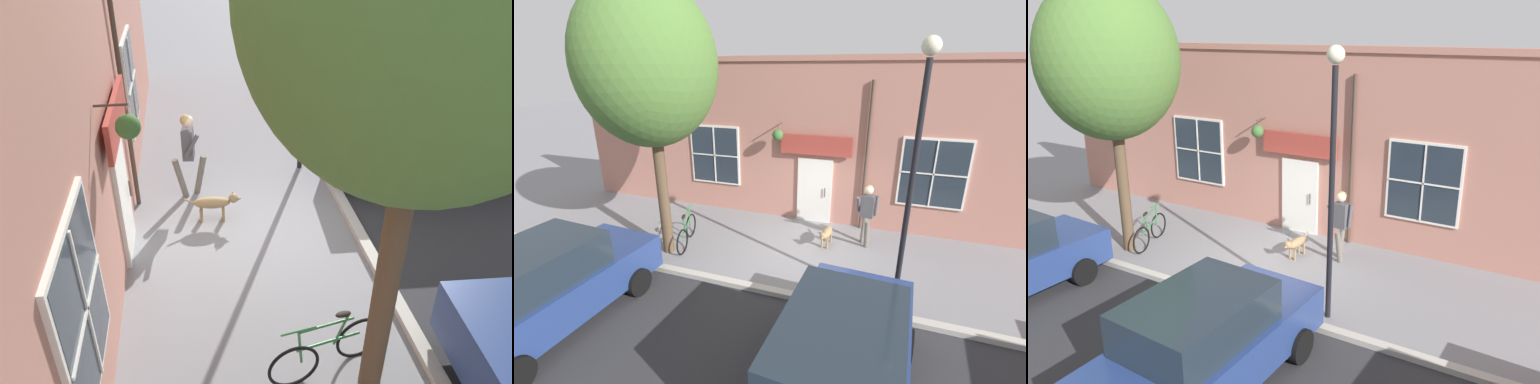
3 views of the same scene
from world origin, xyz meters
TOP-DOWN VIEW (x-y plane):
  - ground_plane at (0.00, 0.00)m, footprint 90.00×90.00m
  - storefront_facade at (-2.34, -0.01)m, footprint 0.95×18.00m
  - pedestrian_walking at (-1.03, 1.49)m, footprint 0.73×0.59m
  - dog_on_leash at (-0.60, 0.48)m, footprint 1.12×0.30m
  - street_tree_by_curb at (1.15, -3.58)m, footprint 3.44×3.10m
  - leaning_bicycle at (0.60, -3.30)m, footprint 1.69×0.50m
  - parked_car_nearest_curb at (4.32, -3.98)m, footprint 4.39×2.13m
  - parked_car_mid_block at (4.35, 1.56)m, footprint 4.39×2.13m
  - street_lamp at (1.48, 2.33)m, footprint 0.32×0.32m
  - fire_hydrant at (1.61, -5.22)m, footprint 0.34×0.20m

SIDE VIEW (x-z plane):
  - ground_plane at x=0.00m, z-range 0.00..0.00m
  - leaning_bicycle at x=0.60m, z-range -0.12..0.88m
  - dog_on_leash at x=-0.60m, z-range 0.09..0.68m
  - fire_hydrant at x=1.61m, z-range 0.01..0.78m
  - parked_car_nearest_curb at x=4.32m, z-range 0.00..1.75m
  - parked_car_mid_block at x=4.35m, z-range 0.00..1.75m
  - pedestrian_walking at x=-1.03m, z-range 0.20..2.00m
  - storefront_facade at x=-2.34m, z-range 0.00..5.12m
  - street_lamp at x=1.48m, z-range 0.77..6.03m
  - street_tree_by_curb at x=1.15m, z-range 1.38..8.10m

